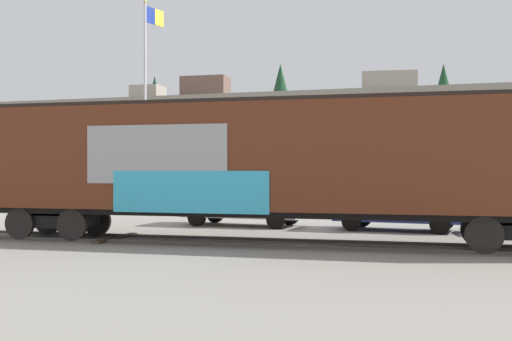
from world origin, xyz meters
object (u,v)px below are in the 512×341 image
object	(u,v)px
flagpole	(148,83)
parked_car_silver	(243,201)
parked_car_blue	(397,205)
freight_car	(267,160)

from	to	relation	value
flagpole	parked_car_silver	bearing A→B (deg)	-36.43
flagpole	parked_car_blue	size ratio (longest dim) A/B	2.31
freight_car	flagpole	distance (m)	13.36
freight_car	parked_car_blue	size ratio (longest dim) A/B	4.27
flagpole	parked_car_blue	xyz separation A→B (m)	(11.63, -4.67, -5.18)
freight_car	parked_car_blue	bearing A→B (deg)	57.87
parked_car_blue	flagpole	bearing A→B (deg)	158.10
flagpole	parked_car_silver	xyz separation A→B (m)	(6.18, -4.56, -5.14)
parked_car_silver	parked_car_blue	xyz separation A→B (m)	(5.45, -0.11, -0.04)
parked_car_blue	parked_car_silver	bearing A→B (deg)	178.81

